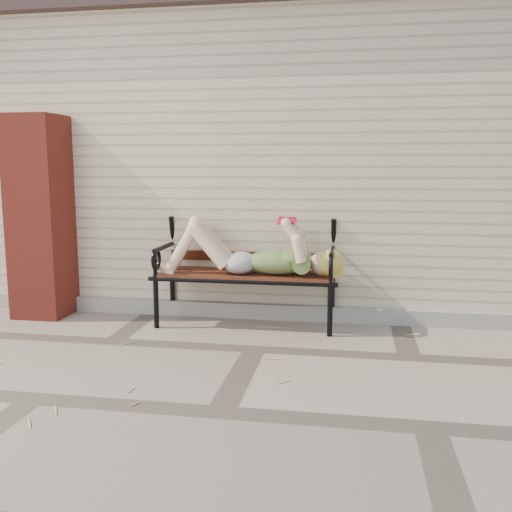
# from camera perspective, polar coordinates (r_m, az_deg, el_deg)

# --- Properties ---
(ground) EXTENTS (80.00, 80.00, 0.00)m
(ground) POSITION_cam_1_polar(r_m,az_deg,el_deg) (4.79, -0.13, -9.30)
(ground) COLOR gray
(ground) RESTS_ON ground
(house_wall) EXTENTS (8.00, 4.00, 3.00)m
(house_wall) POSITION_cam_1_polar(r_m,az_deg,el_deg) (7.53, 3.80, 8.91)
(house_wall) COLOR beige
(house_wall) RESTS_ON ground
(house_roof) EXTENTS (8.30, 4.30, 0.30)m
(house_roof) POSITION_cam_1_polar(r_m,az_deg,el_deg) (7.71, 3.93, 21.27)
(house_roof) COLOR #42312F
(house_roof) RESTS_ON house_wall
(foundation_strip) EXTENTS (8.00, 0.10, 0.15)m
(foundation_strip) POSITION_cam_1_polar(r_m,az_deg,el_deg) (5.69, 1.54, -5.57)
(foundation_strip) COLOR #A19C91
(foundation_strip) RESTS_ON ground
(brick_pillar) EXTENTS (0.50, 0.50, 2.00)m
(brick_pillar) POSITION_cam_1_polar(r_m,az_deg,el_deg) (6.09, -20.73, 3.65)
(brick_pillar) COLOR maroon
(brick_pillar) RESTS_ON ground
(garden_bench) EXTENTS (1.83, 0.73, 1.19)m
(garden_bench) POSITION_cam_1_polar(r_m,az_deg,el_deg) (5.47, -0.82, 0.16)
(garden_bench) COLOR black
(garden_bench) RESTS_ON ground
(reading_woman) EXTENTS (1.73, 0.39, 0.54)m
(reading_woman) POSITION_cam_1_polar(r_m,az_deg,el_deg) (5.32, -0.94, 0.35)
(reading_woman) COLOR #093C43
(reading_woman) RESTS_ON ground
(straw_scatter) EXTENTS (2.83, 1.64, 0.01)m
(straw_scatter) POSITION_cam_1_polar(r_m,az_deg,el_deg) (4.14, -13.00, -12.46)
(straw_scatter) COLOR #E6CA70
(straw_scatter) RESTS_ON ground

